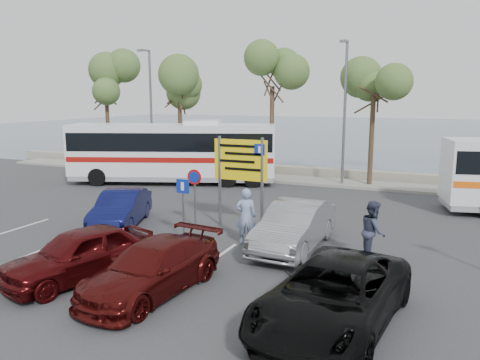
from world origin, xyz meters
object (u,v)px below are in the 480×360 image
at_px(car_maroon, 152,268).
at_px(suv_black, 333,295).
at_px(street_lamp_left, 150,105).
at_px(car_blue, 121,209).
at_px(direction_sign, 241,167).
at_px(car_red, 80,254).
at_px(coach_bus_left, 173,154).
at_px(street_lamp_right, 345,106).
at_px(car_silver_b, 294,226).
at_px(pedestrian_near, 246,216).
at_px(pedestrian_far, 373,231).

relative_size(car_maroon, suv_black, 0.85).
relative_size(street_lamp_left, car_blue, 1.85).
height_order(direction_sign, car_red, direction_sign).
height_order(car_blue, car_maroon, car_blue).
bearing_deg(coach_bus_left, street_lamp_right, 17.63).
relative_size(coach_bus_left, car_silver_b, 2.55).
distance_m(car_maroon, pedestrian_near, 4.89).
height_order(car_red, pedestrian_near, pedestrian_near).
xyz_separation_m(coach_bus_left, car_red, (5.41, -14.00, -1.00)).
bearing_deg(car_maroon, direction_sign, 98.86).
distance_m(car_silver_b, pedestrian_far, 2.64).
bearing_deg(pedestrian_near, car_red, 38.27).
distance_m(direction_sign, suv_black, 8.59).
relative_size(coach_bus_left, car_maroon, 2.63).
distance_m(car_maroon, car_red, 2.40).
bearing_deg(car_maroon, pedestrian_far, 49.88).
height_order(car_red, pedestrian_far, pedestrian_far).
bearing_deg(car_red, pedestrian_near, 76.41).
height_order(suv_black, car_silver_b, car_silver_b).
height_order(street_lamp_right, coach_bus_left, street_lamp_right).
distance_m(suv_black, pedestrian_near, 6.35).
relative_size(car_blue, pedestrian_near, 2.16).
height_order(car_maroon, car_red, car_red).
height_order(street_lamp_left, street_lamp_right, same).
bearing_deg(car_blue, suv_black, -48.05).
height_order(car_silver_b, pedestrian_far, pedestrian_far).
xyz_separation_m(coach_bus_left, car_maroon, (7.81, -14.00, -1.07)).
distance_m(direction_sign, pedestrian_far, 5.85).
relative_size(street_lamp_left, pedestrian_near, 4.01).
height_order(street_lamp_right, car_red, street_lamp_right).
relative_size(car_blue, suv_black, 0.80).
xyz_separation_m(coach_bus_left, suv_black, (12.61, -14.00, -0.99)).
xyz_separation_m(car_blue, car_red, (2.40, -5.00, 0.03)).
bearing_deg(street_lamp_left, street_lamp_right, 0.00).
relative_size(street_lamp_right, car_red, 1.83).
height_order(coach_bus_left, pedestrian_far, coach_bus_left).
bearing_deg(coach_bus_left, pedestrian_far, -35.64).
xyz_separation_m(street_lamp_left, car_red, (8.91, -17.02, -3.85)).
height_order(street_lamp_left, pedestrian_near, street_lamp_left).
bearing_deg(street_lamp_right, suv_black, -79.63).
bearing_deg(suv_black, car_silver_b, 123.14).
bearing_deg(street_lamp_right, car_blue, -118.35).
bearing_deg(car_blue, coach_bus_left, 87.98).
bearing_deg(coach_bus_left, car_blue, -71.49).
height_order(street_lamp_left, pedestrian_far, street_lamp_left).
distance_m(suv_black, car_silver_b, 5.55).
distance_m(pedestrian_near, pedestrian_far, 4.34).
bearing_deg(car_blue, car_red, -84.90).
bearing_deg(car_silver_b, car_maroon, -113.41).
height_order(street_lamp_left, suv_black, street_lamp_left).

